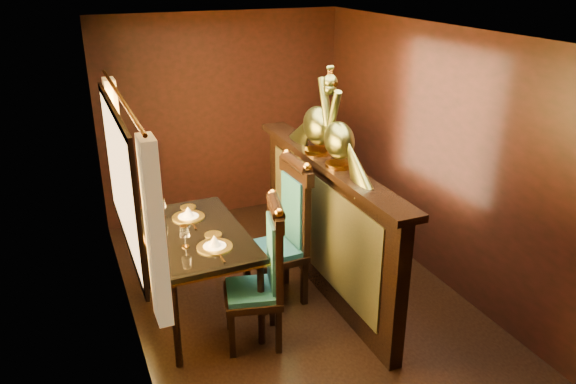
# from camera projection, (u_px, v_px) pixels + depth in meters

# --- Properties ---
(ground) EXTENTS (5.00, 5.00, 0.00)m
(ground) POSITION_uv_depth(u_px,v_px,m) (307.00, 312.00, 5.22)
(ground) COLOR black
(ground) RESTS_ON ground
(room_shell) EXTENTS (3.04, 5.04, 2.52)m
(room_shell) POSITION_uv_depth(u_px,v_px,m) (299.00, 151.00, 4.60)
(room_shell) COLOR black
(room_shell) RESTS_ON ground
(partition) EXTENTS (0.26, 2.70, 1.36)m
(partition) POSITION_uv_depth(u_px,v_px,m) (325.00, 224.00, 5.32)
(partition) COLOR black
(partition) RESTS_ON ground
(dining_table) EXTENTS (0.89, 1.43, 1.04)m
(dining_table) POSITION_uv_depth(u_px,v_px,m) (195.00, 240.00, 4.91)
(dining_table) COLOR black
(dining_table) RESTS_ON ground
(chair_left) EXTENTS (0.57, 0.59, 1.31)m
(chair_left) POSITION_uv_depth(u_px,v_px,m) (266.00, 270.00, 4.60)
(chair_left) COLOR black
(chair_left) RESTS_ON ground
(chair_right) EXTENTS (0.53, 0.57, 1.42)m
(chair_right) POSITION_uv_depth(u_px,v_px,m) (288.00, 226.00, 5.21)
(chair_right) COLOR black
(chair_right) RESTS_ON ground
(peacock_left) EXTENTS (0.24, 0.65, 0.77)m
(peacock_left) POSITION_uv_depth(u_px,v_px,m) (340.00, 124.00, 4.75)
(peacock_left) COLOR #194B2C
(peacock_left) RESTS_ON partition
(peacock_right) EXTENTS (0.27, 0.71, 0.85)m
(peacock_right) POSITION_uv_depth(u_px,v_px,m) (319.00, 109.00, 5.08)
(peacock_right) COLOR #194B2C
(peacock_right) RESTS_ON partition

